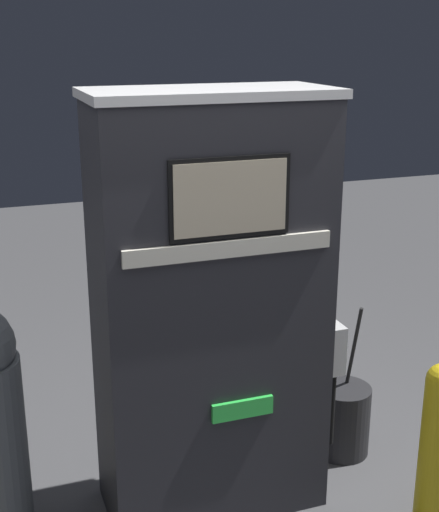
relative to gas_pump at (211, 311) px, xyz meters
name	(u,v)px	position (x,y,z in m)	size (l,w,h in m)	color
gas_pump	(211,311)	(0.00, 0.00, 0.00)	(1.14, 0.53, 2.02)	#28282D
safety_bollard	(436,441)	(0.92, -0.53, -0.57)	(0.15, 0.15, 0.83)	yellow
squeegee_bucket	(342,419)	(0.82, 0.16, -0.81)	(0.30, 0.30, 0.87)	#262628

